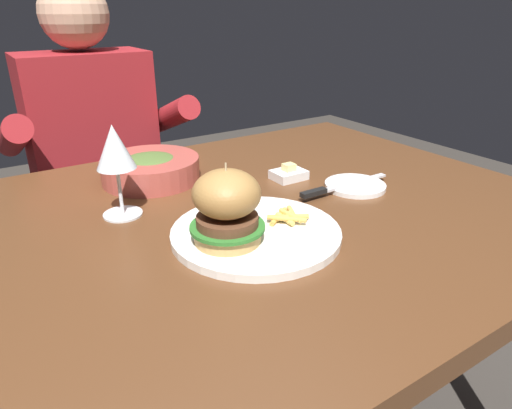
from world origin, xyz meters
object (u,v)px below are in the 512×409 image
burger_sandwich (227,207)px  bread_plate (355,186)px  wine_glass (115,151)px  butter_dish (289,174)px  main_plate (256,233)px  soup_bowl (151,168)px  table_knife (338,187)px  diner_person (100,188)px

burger_sandwich → bread_plate: size_ratio=1.01×
wine_glass → butter_dish: bearing=-2.6°
main_plate → wine_glass: (-0.16, 0.21, 0.12)m
burger_sandwich → soup_bowl: size_ratio=0.61×
bread_plate → main_plate: bearing=-166.9°
butter_dish → soup_bowl: (-0.26, 0.16, 0.02)m
table_knife → soup_bowl: size_ratio=1.08×
table_knife → soup_bowl: 0.41m
main_plate → wine_glass: wine_glass is taller
table_knife → main_plate: bearing=-164.3°
main_plate → table_knife: table_knife is taller
burger_sandwich → diner_person: bearing=89.3°
table_knife → butter_dish: (-0.03, 0.12, -0.00)m
wine_glass → soup_bowl: wine_glass is taller
wine_glass → bread_plate: 0.50m
main_plate → table_knife: bearing=15.7°
main_plate → burger_sandwich: burger_sandwich is taller
burger_sandwich → wine_glass: 0.25m
main_plate → bread_plate: (0.30, 0.07, -0.00)m
main_plate → soup_bowl: soup_bowl is taller
main_plate → burger_sandwich: 0.09m
burger_sandwich → bread_plate: 0.38m
main_plate → burger_sandwich: bearing=-171.9°
bread_plate → soup_bowl: (-0.35, 0.29, 0.02)m
table_knife → diner_person: diner_person is taller
burger_sandwich → wine_glass: bearing=114.7°
wine_glass → table_knife: bearing=-18.8°
bread_plate → wine_glass: bearing=163.2°
table_knife → butter_dish: 0.13m
wine_glass → diner_person: 0.70m
main_plate → butter_dish: (0.22, 0.19, 0.00)m
wine_glass → bread_plate: wine_glass is taller
butter_dish → diner_person: size_ratio=0.06×
main_plate → soup_bowl: bearing=97.4°
main_plate → bread_plate: bearing=13.1°
main_plate → diner_person: 0.86m
bread_plate → soup_bowl: soup_bowl is taller
butter_dish → soup_bowl: bearing=148.1°
butter_dish → burger_sandwich: bearing=-143.9°
soup_bowl → wine_glass: bearing=-128.1°
burger_sandwich → table_knife: 0.33m
burger_sandwich → diner_person: (0.01, 0.84, -0.25)m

